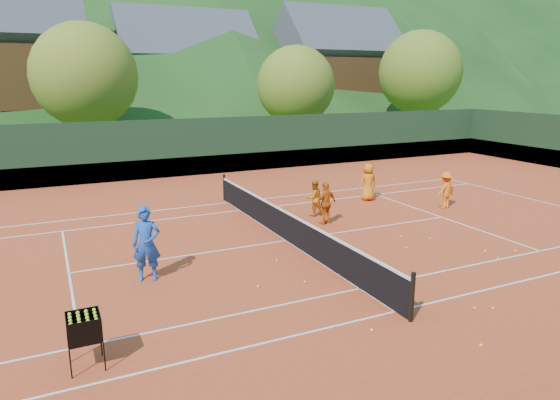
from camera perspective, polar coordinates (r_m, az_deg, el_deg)
name	(u,v)px	position (r m, az deg, el deg)	size (l,w,h in m)	color
ground	(287,241)	(15.87, 0.76, -4.72)	(400.00, 400.00, 0.00)	#294B17
clay_court	(287,241)	(15.86, 0.76, -4.69)	(40.00, 24.00, 0.02)	#AF3C1C
coach	(146,244)	(13.00, -15.01, -4.87)	(0.70, 0.46, 1.92)	#1B4BAF
student_a	(314,198)	(18.58, 3.91, 0.26)	(0.66, 0.52, 1.37)	orange
student_b	(326,203)	(17.48, 5.27, -0.37)	(0.89, 0.37, 1.52)	#DB6013
student_c	(368,182)	(21.20, 10.05, 2.03)	(0.77, 0.50, 1.57)	orange
student_d	(446,190)	(20.67, 18.40, 1.09)	(0.94, 0.54, 1.46)	orange
tennis_ball_2	(315,248)	(15.07, 4.04, -5.54)	(0.07, 0.07, 0.07)	yellow
tennis_ball_4	(328,254)	(14.63, 5.54, -6.18)	(0.07, 0.07, 0.07)	yellow
tennis_ball_6	(327,247)	(15.23, 5.36, -5.37)	(0.07, 0.07, 0.07)	yellow
tennis_ball_7	(277,261)	(14.08, -0.37, -6.93)	(0.07, 0.07, 0.07)	yellow
tennis_ball_8	(481,345)	(10.65, 22.00, -15.15)	(0.07, 0.07, 0.07)	yellow
tennis_ball_9	(258,286)	(12.42, -2.50, -9.84)	(0.07, 0.07, 0.07)	yellow
tennis_ball_10	(406,248)	(15.58, 14.26, -5.30)	(0.07, 0.07, 0.07)	yellow
tennis_ball_12	(430,239)	(16.63, 16.79, -4.25)	(0.07, 0.07, 0.07)	yellow
tennis_ball_13	(475,308)	(12.13, 21.35, -11.44)	(0.07, 0.07, 0.07)	yellow
tennis_ball_15	(515,251)	(16.39, 25.30, -5.27)	(0.07, 0.07, 0.07)	yellow
tennis_ball_16	(305,282)	(12.68, 2.88, -9.34)	(0.07, 0.07, 0.07)	yellow
tennis_ball_17	(485,251)	(16.00, 22.38, -5.43)	(0.07, 0.07, 0.07)	yellow
tennis_ball_20	(401,237)	(16.59, 13.63, -4.10)	(0.07, 0.07, 0.07)	yellow
tennis_ball_21	(372,330)	(10.61, 10.44, -14.42)	(0.07, 0.07, 0.07)	yellow
tennis_ball_22	(493,308)	(12.27, 23.14, -11.32)	(0.07, 0.07, 0.07)	yellow
tennis_ball_24	(498,258)	(15.54, 23.62, -6.11)	(0.07, 0.07, 0.07)	yellow
court_lines	(287,240)	(15.86, 0.76, -4.64)	(23.83, 11.03, 0.00)	silver
tennis_net	(287,225)	(15.71, 0.77, -2.92)	(0.10, 12.07, 1.10)	black
perimeter_fence	(287,202)	(15.51, 0.77, -0.27)	(40.40, 24.24, 3.00)	black
ball_hopper	(84,328)	(9.63, -21.50, -13.49)	(0.57, 0.57, 1.00)	black
chalet_mid	(186,79)	(49.17, -10.69, 13.44)	(12.65, 8.82, 11.45)	beige
chalet_right	(336,76)	(51.01, 6.37, 13.89)	(11.50, 8.82, 11.91)	beige
tree_b	(85,76)	(33.63, -21.38, 13.10)	(6.40, 6.40, 8.40)	#432D1A
tree_c	(296,85)	(36.52, 1.85, 12.96)	(5.60, 5.60, 7.35)	#3F2819
tree_d	(420,72)	(44.08, 15.69, 13.87)	(6.80, 6.80, 8.93)	#402819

